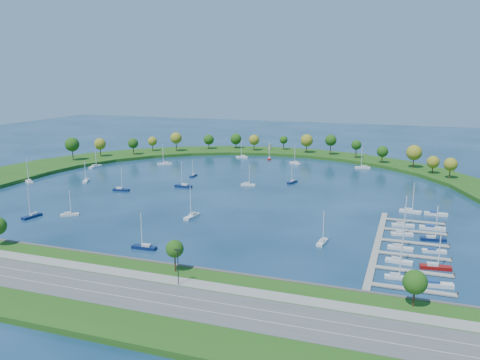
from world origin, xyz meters
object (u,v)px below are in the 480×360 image
(moored_boat_10, at_px, (192,216))
(moored_boat_13, at_px, (248,184))
(docked_boat_5, at_px, (434,251))
(docked_boat_11, at_px, (436,214))
(docked_boat_0, at_px, (397,276))
(moored_boat_14, at_px, (29,181))
(docked_boat_4, at_px, (400,247))
(docked_boat_7, at_px, (433,238))
(moored_boat_0, at_px, (32,215))
(moored_boat_17, at_px, (69,214))
(docked_boat_6, at_px, (402,233))
(moored_boat_18, at_px, (95,166))
(docked_boat_1, at_px, (436,284))
(docked_boat_3, at_px, (435,266))
(moored_boat_15, at_px, (269,158))
(moored_boat_3, at_px, (121,189))
(moored_boat_2, at_px, (86,180))
(moored_boat_11, at_px, (292,181))
(docked_boat_2, at_px, (399,260))
(docked_boat_8, at_px, (403,224))
(moored_boat_16, at_px, (322,241))
(moored_boat_4, at_px, (144,246))
(moored_boat_7, at_px, (165,163))
(moored_boat_1, at_px, (295,163))
(harbor_tower, at_px, (270,147))
(moored_boat_6, at_px, (363,167))
(moored_boat_8, at_px, (193,175))
(docked_boat_9, at_px, (432,228))
(moored_boat_5, at_px, (183,185))

(moored_boat_10, distance_m, moored_boat_13, 62.35)
(docked_boat_5, bearing_deg, docked_boat_11, 80.11)
(docked_boat_0, bearing_deg, moored_boat_14, 156.48)
(docked_boat_4, relative_size, docked_boat_7, 0.96)
(moored_boat_0, relative_size, moored_boat_17, 1.17)
(moored_boat_17, height_order, docked_boat_6, docked_boat_6)
(moored_boat_18, bearing_deg, docked_boat_7, -104.84)
(docked_boat_1, distance_m, docked_boat_3, 13.13)
(moored_boat_15, height_order, docked_boat_1, moored_boat_15)
(moored_boat_3, bearing_deg, moored_boat_2, 149.42)
(moored_boat_11, distance_m, docked_boat_7, 100.12)
(docked_boat_2, distance_m, docked_boat_4, 12.47)
(moored_boat_10, bearing_deg, docked_boat_2, 82.00)
(moored_boat_10, distance_m, moored_boat_17, 50.75)
(docked_boat_8, bearing_deg, moored_boat_16, -139.63)
(docked_boat_2, bearing_deg, moored_boat_4, -163.41)
(docked_boat_6, bearing_deg, docked_boat_7, -21.03)
(docked_boat_5, distance_m, docked_boat_11, 46.31)
(moored_boat_4, height_order, moored_boat_16, moored_boat_4)
(docked_boat_2, bearing_deg, moored_boat_7, 145.71)
(moored_boat_11, bearing_deg, moored_boat_7, -88.82)
(moored_boat_1, relative_size, moored_boat_7, 0.96)
(moored_boat_1, bearing_deg, docked_boat_6, 149.11)
(harbor_tower, height_order, moored_boat_1, moored_boat_1)
(moored_boat_6, height_order, moored_boat_7, moored_boat_6)
(moored_boat_3, height_order, docked_boat_3, docked_boat_3)
(moored_boat_8, bearing_deg, docked_boat_9, 66.25)
(moored_boat_8, xyz_separation_m, docked_boat_6, (114.53, -68.29, 0.04))
(moored_boat_6, distance_m, moored_boat_8, 104.33)
(moored_boat_17, bearing_deg, moored_boat_16, -36.12)
(docked_boat_8, bearing_deg, moored_boat_8, 144.81)
(moored_boat_5, distance_m, moored_boat_8, 26.59)
(docked_boat_2, bearing_deg, moored_boat_17, -177.98)
(docked_boat_7, bearing_deg, moored_boat_5, 151.04)
(moored_boat_6, bearing_deg, moored_boat_13, 38.04)
(moored_boat_10, distance_m, moored_boat_14, 113.33)
(moored_boat_0, relative_size, docked_boat_5, 1.60)
(moored_boat_13, bearing_deg, moored_boat_15, 88.11)
(moored_boat_0, bearing_deg, moored_boat_17, 129.63)
(moored_boat_14, relative_size, docked_boat_7, 1.04)
(harbor_tower, distance_m, docked_boat_3, 222.22)
(moored_boat_0, height_order, docked_boat_0, moored_boat_0)
(moored_boat_7, height_order, moored_boat_15, moored_boat_7)
(moored_boat_1, distance_m, moored_boat_8, 73.22)
(moored_boat_3, relative_size, moored_boat_18, 0.88)
(moored_boat_1, xyz_separation_m, moored_boat_11, (11.23, -54.80, -0.04))
(moored_boat_8, height_order, moored_boat_18, moored_boat_18)
(moored_boat_14, relative_size, docked_boat_5, 1.69)
(moored_boat_16, bearing_deg, docked_boat_0, -124.76)
(docked_boat_8, xyz_separation_m, docked_boat_9, (10.45, -0.02, -0.21))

